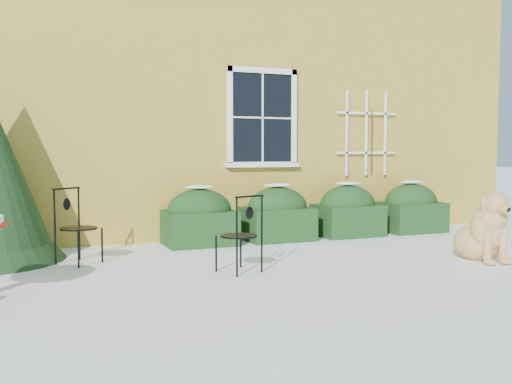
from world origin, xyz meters
name	(u,v)px	position (x,y,z in m)	size (l,w,h in m)	color
ground	(289,277)	(0.00, 0.00, 0.00)	(80.00, 80.00, 0.00)	white
house	(155,71)	(0.00, 7.00, 3.22)	(12.40, 8.40, 6.40)	gold
hedge_row	(314,213)	(1.65, 2.55, 0.40)	(4.95, 0.80, 0.91)	black
patio_chair_near	(241,234)	(-0.42, 0.43, 0.46)	(0.52, 0.52, 0.92)	black
patio_chair_far	(76,226)	(-2.16, 1.73, 0.48)	(0.60, 0.60, 0.96)	black
dog	(484,232)	(2.76, -0.08, 0.38)	(0.68, 1.02, 0.94)	tan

